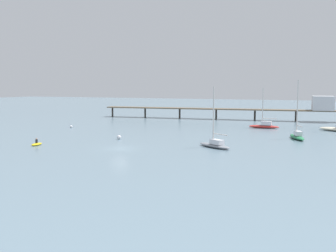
{
  "coord_description": "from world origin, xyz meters",
  "views": [
    {
      "loc": [
        27.58,
        -47.48,
        9.12
      ],
      "look_at": [
        0.0,
        18.09,
        1.5
      ],
      "focal_mm": 40.53,
      "sensor_mm": 36.0,
      "label": 1
    }
  ],
  "objects_px": {
    "sailboat_green": "(297,135)",
    "sailboat_gray": "(215,144)",
    "pier": "(274,106)",
    "dinghy_yellow": "(37,144)",
    "sailboat_red": "(264,125)",
    "mooring_buoy_inner": "(71,127)",
    "mooring_buoy_mid": "(119,137)"
  },
  "relations": [
    {
      "from": "sailboat_red",
      "to": "pier",
      "type": "bearing_deg",
      "value": 91.52
    },
    {
      "from": "dinghy_yellow",
      "to": "sailboat_red",
      "type": "bearing_deg",
      "value": 52.54
    },
    {
      "from": "sailboat_green",
      "to": "dinghy_yellow",
      "type": "distance_m",
      "value": 42.73
    },
    {
      "from": "dinghy_yellow",
      "to": "sailboat_green",
      "type": "bearing_deg",
      "value": 31.79
    },
    {
      "from": "pier",
      "to": "mooring_buoy_inner",
      "type": "bearing_deg",
      "value": -138.24
    },
    {
      "from": "sailboat_green",
      "to": "sailboat_red",
      "type": "xyz_separation_m",
      "value": [
        -7.73,
        14.8,
        -0.05
      ]
    },
    {
      "from": "sailboat_green",
      "to": "mooring_buoy_inner",
      "type": "height_order",
      "value": "sailboat_green"
    },
    {
      "from": "pier",
      "to": "mooring_buoy_mid",
      "type": "relative_size",
      "value": 87.01
    },
    {
      "from": "dinghy_yellow",
      "to": "mooring_buoy_mid",
      "type": "bearing_deg",
      "value": 51.32
    },
    {
      "from": "sailboat_gray",
      "to": "pier",
      "type": "bearing_deg",
      "value": 87.22
    },
    {
      "from": "dinghy_yellow",
      "to": "mooring_buoy_inner",
      "type": "xyz_separation_m",
      "value": [
        -9.93,
        21.65,
        0.06
      ]
    },
    {
      "from": "dinghy_yellow",
      "to": "mooring_buoy_inner",
      "type": "distance_m",
      "value": 23.81
    },
    {
      "from": "sailboat_red",
      "to": "mooring_buoy_inner",
      "type": "xyz_separation_m",
      "value": [
        -38.52,
        -15.67,
        -0.36
      ]
    },
    {
      "from": "pier",
      "to": "mooring_buoy_inner",
      "type": "relative_size",
      "value": 110.37
    },
    {
      "from": "sailboat_red",
      "to": "mooring_buoy_mid",
      "type": "xyz_separation_m",
      "value": [
        -20.19,
        -26.82,
        -0.28
      ]
    },
    {
      "from": "sailboat_red",
      "to": "sailboat_gray",
      "type": "bearing_deg",
      "value": -95.5
    },
    {
      "from": "dinghy_yellow",
      "to": "mooring_buoy_inner",
      "type": "bearing_deg",
      "value": 114.64
    },
    {
      "from": "sailboat_green",
      "to": "sailboat_red",
      "type": "relative_size",
      "value": 1.16
    },
    {
      "from": "dinghy_yellow",
      "to": "pier",
      "type": "bearing_deg",
      "value": 63.18
    },
    {
      "from": "pier",
      "to": "mooring_buoy_mid",
      "type": "xyz_separation_m",
      "value": [
        -19.7,
        -45.11,
        -3.48
      ]
    },
    {
      "from": "sailboat_gray",
      "to": "sailboat_red",
      "type": "height_order",
      "value": "sailboat_gray"
    },
    {
      "from": "sailboat_gray",
      "to": "mooring_buoy_inner",
      "type": "distance_m",
      "value": 38.09
    },
    {
      "from": "pier",
      "to": "sailboat_red",
      "type": "height_order",
      "value": "sailboat_red"
    },
    {
      "from": "sailboat_gray",
      "to": "dinghy_yellow",
      "type": "distance_m",
      "value": 27.18
    },
    {
      "from": "sailboat_gray",
      "to": "sailboat_red",
      "type": "xyz_separation_m",
      "value": [
        2.77,
        28.81,
        0.04
      ]
    },
    {
      "from": "sailboat_red",
      "to": "mooring_buoy_inner",
      "type": "relative_size",
      "value": 15.12
    },
    {
      "from": "sailboat_green",
      "to": "sailboat_gray",
      "type": "bearing_deg",
      "value": -126.86
    },
    {
      "from": "pier",
      "to": "sailboat_green",
      "type": "relative_size",
      "value": 6.29
    },
    {
      "from": "sailboat_green",
      "to": "sailboat_gray",
      "type": "xyz_separation_m",
      "value": [
        -10.51,
        -14.01,
        -0.09
      ]
    },
    {
      "from": "sailboat_green",
      "to": "mooring_buoy_mid",
      "type": "relative_size",
      "value": 13.83
    },
    {
      "from": "pier",
      "to": "sailboat_green",
      "type": "xyz_separation_m",
      "value": [
        8.22,
        -33.09,
        -3.15
      ]
    },
    {
      "from": "sailboat_gray",
      "to": "mooring_buoy_mid",
      "type": "relative_size",
      "value": 12.32
    }
  ]
}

